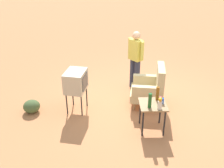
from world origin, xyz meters
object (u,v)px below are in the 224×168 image
at_px(tv_on_stand, 76,81).
at_px(bottle_tall_amber, 158,93).
at_px(armchair, 150,88).
at_px(bottle_wine_green, 150,101).
at_px(soda_can_blue, 162,101).
at_px(side_table, 153,108).
at_px(flower_vase, 160,103).
at_px(person_standing, 135,57).

xyz_separation_m(tv_on_stand, bottle_tall_amber, (0.64, 1.79, 0.01)).
bearing_deg(bottle_tall_amber, tv_on_stand, -109.79).
distance_m(armchair, tv_on_stand, 1.83).
xyz_separation_m(tv_on_stand, bottle_wine_green, (0.95, 1.58, 0.02)).
xyz_separation_m(tv_on_stand, soda_can_blue, (0.80, 1.87, -0.08)).
relative_size(side_table, tv_on_stand, 0.62).
relative_size(bottle_wine_green, flower_vase, 1.21).
bearing_deg(person_standing, soda_can_blue, 10.44).
distance_m(tv_on_stand, flower_vase, 2.04).
height_order(side_table, tv_on_stand, tv_on_stand).
xyz_separation_m(armchair, person_standing, (-0.96, -0.29, 0.44)).
height_order(person_standing, bottle_tall_amber, person_standing).
relative_size(person_standing, flower_vase, 6.19).
bearing_deg(person_standing, bottle_tall_amber, 8.96).
bearing_deg(tv_on_stand, person_standing, 127.39).
height_order(armchair, side_table, armchair).
bearing_deg(armchair, person_standing, -163.47).
bearing_deg(bottle_tall_amber, flower_vase, -2.94).
bearing_deg(bottle_tall_amber, soda_can_blue, 25.76).
height_order(bottle_tall_amber, soda_can_blue, bottle_tall_amber).
relative_size(armchair, tv_on_stand, 1.03).
relative_size(side_table, person_standing, 0.39).
bearing_deg(side_table, tv_on_stand, -115.98).
distance_m(tv_on_stand, person_standing, 1.90).
bearing_deg(armchair, soda_can_blue, 4.32).
xyz_separation_m(person_standing, bottle_tall_amber, (1.80, 0.28, -0.15)).
distance_m(person_standing, bottle_wine_green, 2.11).
distance_m(person_standing, flower_vase, 2.19).
distance_m(bottle_wine_green, flower_vase, 0.20).
bearing_deg(person_standing, armchair, 16.53).
distance_m(bottle_tall_amber, flower_vase, 0.37).
xyz_separation_m(person_standing, flower_vase, (2.17, 0.26, -0.15)).
height_order(armchair, bottle_tall_amber, armchair).
relative_size(soda_can_blue, flower_vase, 0.46).
bearing_deg(person_standing, side_table, 4.87).
bearing_deg(soda_can_blue, side_table, -86.40).
height_order(soda_can_blue, flower_vase, flower_vase).
distance_m(armchair, flower_vase, 1.24).
bearing_deg(armchair, tv_on_stand, -83.95).
height_order(side_table, flower_vase, flower_vase).
bearing_deg(flower_vase, bottle_tall_amber, 177.06).
relative_size(armchair, soda_can_blue, 8.69).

